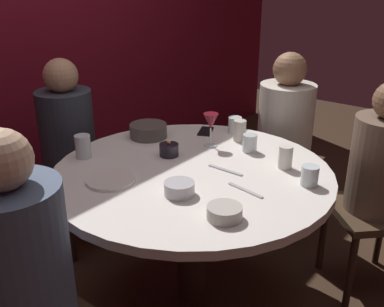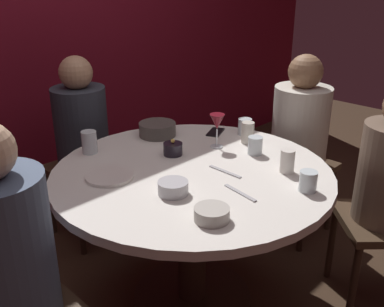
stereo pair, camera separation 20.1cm
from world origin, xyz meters
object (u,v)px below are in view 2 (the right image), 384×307
dining_table (192,200)px  cup_near_candle (248,133)px  seated_diner_right (300,127)px  wine_glass (217,123)px  cup_far_edge (89,142)px  cup_by_right_diner (308,181)px  bowl_salad_center (212,214)px  cup_beside_wine (287,161)px  seated_diner_back (81,129)px  cup_by_left_diner (255,145)px  bowl_small_white (157,129)px  cell_phone (215,132)px  seated_diner_left (4,253)px  candle_holder (173,149)px  dinner_plate (110,176)px  cup_center_front (245,127)px  bowl_serving_large (173,188)px

dining_table → cup_near_candle: cup_near_candle is taller
seated_diner_right → wine_glass: seated_diner_right is taller
cup_far_edge → cup_by_right_diner: bearing=-68.6°
dining_table → wine_glass: size_ratio=7.28×
wine_glass → cup_by_right_diner: size_ratio=2.02×
bowl_salad_center → cup_beside_wine: size_ratio=1.22×
dining_table → seated_diner_back: seated_diner_back is taller
dining_table → cup_by_left_diner: 0.42m
bowl_small_white → cell_phone: bearing=-37.6°
wine_glass → cell_phone: wine_glass is taller
seated_diner_left → cup_beside_wine: 1.21m
seated_diner_left → candle_holder: size_ratio=12.46×
seated_diner_back → dinner_plate: bearing=-23.8°
seated_diner_left → cup_by_left_diner: bearing=-4.3°
candle_holder → cup_beside_wine: cup_beside_wine is taller
seated_diner_left → bowl_small_white: 1.16m
dining_table → dinner_plate: (-0.31, 0.20, 0.17)m
seated_diner_left → cup_center_front: size_ratio=13.12×
seated_diner_left → cup_by_right_diner: (1.06, -0.49, 0.05)m
dining_table → cup_by_left_diner: cup_by_left_diner is taller
cup_near_candle → seated_diner_right: bearing=-3.5°
seated_diner_right → bowl_small_white: bearing=-31.3°
seated_diner_back → candle_holder: 0.73m
bowl_small_white → cup_beside_wine: cup_beside_wine is taller
wine_glass → cup_center_front: 0.26m
seated_diner_left → seated_diner_back: size_ratio=1.03×
seated_diner_left → cup_near_candle: seated_diner_left is taller
bowl_serving_large → cup_center_front: cup_center_front is taller
cup_by_left_diner → seated_diner_left: bearing=175.7°
cup_by_left_diner → cup_by_right_diner: size_ratio=1.02×
bowl_serving_large → cup_far_edge: size_ratio=1.11×
dinner_plate → dining_table: bearing=-32.9°
candle_holder → cup_far_edge: 0.42m
seated_diner_left → cup_center_front: 1.43m
cup_by_right_diner → seated_diner_back: bearing=97.4°
candle_holder → cell_phone: (0.39, 0.06, -0.03)m
wine_glass → cup_near_candle: wine_glass is taller
bowl_salad_center → cup_beside_wine: 0.55m
bowl_small_white → seated_diner_right: bearing=-31.3°
cell_phone → wine_glass: bearing=-72.2°
cup_near_candle → cup_by_left_diner: bearing=-128.6°
bowl_serving_large → dinner_plate: bearing=106.1°
seated_diner_left → seated_diner_right: bearing=0.0°
dining_table → seated_diner_back: bearing=90.0°
dinner_plate → bowl_serving_large: 0.32m
seated_diner_left → cup_by_right_diner: bearing=-24.6°
dining_table → seated_diner_left: bearing=180.0°
cup_near_candle → cup_far_edge: 0.81m
seated_diner_right → cup_far_edge: bearing=-24.0°
seated_diner_right → cup_by_left_diner: bearing=9.1°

